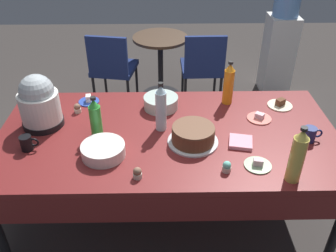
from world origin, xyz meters
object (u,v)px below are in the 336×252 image
object	(u,v)px
maroon_chair_right	(203,65)
soda_bottle_water	(161,108)
slow_cooker	(39,102)
glass_salad_bowl	(161,102)
soda_bottle_lime_soda	(96,118)
round_cafe_table	(160,56)
cupcake_berry	(137,173)
cupcake_rose	(77,108)
soda_bottle_orange_juice	(229,84)
dessert_plate_sage	(258,164)
dessert_plate_cream	(280,104)
coffee_mug_black	(27,143)
ceramic_snack_bowl	(103,150)
maroon_chair_left	(112,65)
water_cooler	(280,43)
coffee_mug_navy	(310,134)
potluck_table	(168,140)
dessert_plate_cobalt	(89,100)
frosted_layer_cake	(193,135)
dessert_plate_coral	(259,118)
cupcake_mint	(227,167)
soda_bottle_ginger_ale	(297,156)

from	to	relation	value
maroon_chair_right	soda_bottle_water	bearing A→B (deg)	-105.74
slow_cooker	soda_bottle_water	bearing A→B (deg)	-4.46
glass_salad_bowl	soda_bottle_lime_soda	bearing A→B (deg)	-140.63
round_cafe_table	cupcake_berry	bearing A→B (deg)	-93.12
cupcake_rose	soda_bottle_orange_juice	world-z (taller)	soda_bottle_orange_juice
dessert_plate_sage	round_cafe_table	world-z (taller)	dessert_plate_sage
glass_salad_bowl	dessert_plate_cream	bearing A→B (deg)	0.59
coffee_mug_black	round_cafe_table	distance (m)	2.19
ceramic_snack_bowl	maroon_chair_left	size ratio (longest dim) A/B	0.30
dessert_plate_sage	soda_bottle_lime_soda	size ratio (longest dim) A/B	0.56
cupcake_berry	coffee_mug_black	world-z (taller)	coffee_mug_black
dessert_plate_cream	maroon_chair_right	distance (m)	1.39
soda_bottle_orange_juice	water_cooler	world-z (taller)	water_cooler
slow_cooker	coffee_mug_navy	bearing A→B (deg)	-6.94
dessert_plate_sage	coffee_mug_navy	distance (m)	0.45
coffee_mug_black	potluck_table	bearing A→B (deg)	10.89
glass_salad_bowl	dessert_plate_cobalt	distance (m)	0.54
potluck_table	cupcake_berry	size ratio (longest dim) A/B	32.59
potluck_table	dessert_plate_sage	xyz separation A→B (m)	(0.51, -0.34, 0.07)
slow_cooker	coffee_mug_navy	xyz separation A→B (m)	(1.71, -0.21, -0.12)
glass_salad_bowl	maroon_chair_left	size ratio (longest dim) A/B	0.29
dessert_plate_sage	cupcake_berry	bearing A→B (deg)	-172.75
potluck_table	dessert_plate_cream	distance (m)	0.88
ceramic_snack_bowl	round_cafe_table	bearing A→B (deg)	80.86
glass_salad_bowl	ceramic_snack_bowl	xyz separation A→B (m)	(-0.34, -0.55, -0.01)
dessert_plate_cream	water_cooler	xyz separation A→B (m)	(0.49, 1.65, -0.17)
frosted_layer_cake	slow_cooker	xyz separation A→B (m)	(-0.98, 0.22, 0.12)
dessert_plate_coral	dessert_plate_sage	bearing A→B (deg)	-103.80
cupcake_berry	cupcake_mint	bearing A→B (deg)	5.02
glass_salad_bowl	cupcake_mint	xyz separation A→B (m)	(0.36, -0.70, -0.01)
coffee_mug_navy	maroon_chair_right	world-z (taller)	maroon_chair_right
ceramic_snack_bowl	soda_bottle_water	bearing A→B (deg)	39.06
coffee_mug_navy	soda_bottle_lime_soda	bearing A→B (deg)	176.47
soda_bottle_lime_soda	dessert_plate_sage	bearing A→B (deg)	-18.68
frosted_layer_cake	dessert_plate_cream	xyz separation A→B (m)	(0.66, 0.43, -0.04)
potluck_table	dessert_plate_coral	distance (m)	0.65
cupcake_mint	coffee_mug_navy	bearing A→B (deg)	26.88
cupcake_berry	soda_bottle_ginger_ale	distance (m)	0.85
potluck_table	cupcake_mint	bearing A→B (deg)	-50.37
soda_bottle_orange_juice	cupcake_mint	bearing A→B (deg)	-98.92
potluck_table	dessert_plate_coral	world-z (taller)	dessert_plate_coral
soda_bottle_water	coffee_mug_navy	bearing A→B (deg)	-9.01
glass_salad_bowl	cupcake_berry	size ratio (longest dim) A/B	3.64
soda_bottle_lime_soda	water_cooler	distance (m)	2.67
slow_cooker	maroon_chair_left	bearing A→B (deg)	80.15
dessert_plate_coral	soda_bottle_lime_soda	size ratio (longest dim) A/B	0.60
slow_cooker	glass_salad_bowl	distance (m)	0.82
frosted_layer_cake	soda_bottle_orange_juice	size ratio (longest dim) A/B	0.97
cupcake_mint	soda_bottle_orange_juice	xyz separation A→B (m)	(0.12, 0.76, 0.12)
ceramic_snack_bowl	dessert_plate_coral	distance (m)	1.08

